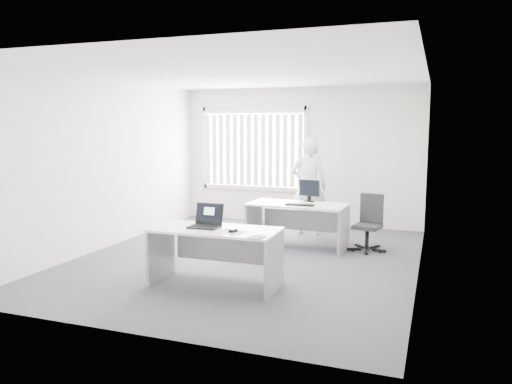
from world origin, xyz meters
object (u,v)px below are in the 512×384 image
(laptop, at_px, (204,216))
(office_chair, at_px, (368,233))
(person, at_px, (309,186))
(desk_near, at_px, (215,244))
(desk_far, at_px, (297,216))
(monitor, at_px, (309,191))

(laptop, bearing_deg, office_chair, 54.11)
(laptop, bearing_deg, person, 80.45)
(desk_near, distance_m, laptop, 0.38)
(laptop, bearing_deg, desk_near, 0.49)
(office_chair, bearing_deg, laptop, -112.77)
(person, distance_m, laptop, 3.45)
(office_chair, height_order, laptop, laptop)
(desk_far, height_order, office_chair, office_chair)
(desk_near, xyz_separation_m, person, (0.37, 3.40, 0.38))
(person, relative_size, laptop, 4.78)
(office_chair, bearing_deg, desk_far, -159.65)
(desk_far, xyz_separation_m, monitor, (0.13, 0.29, 0.39))
(desk_far, bearing_deg, laptop, -101.36)
(person, bearing_deg, monitor, 96.76)
(desk_far, distance_m, office_chair, 1.19)
(desk_far, distance_m, person, 1.14)
(desk_far, bearing_deg, desk_near, -97.88)
(desk_far, relative_size, laptop, 4.37)
(desk_near, relative_size, person, 0.90)
(office_chair, height_order, person, person)
(monitor, bearing_deg, desk_near, -90.76)
(office_chair, bearing_deg, desk_near, -110.45)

